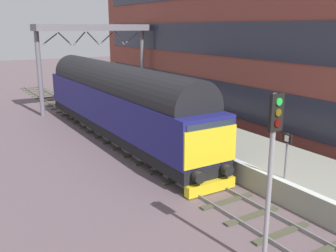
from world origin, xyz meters
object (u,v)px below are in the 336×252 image
at_px(waiting_passenger, 183,108).
at_px(diesel_locomotive, 117,100).
at_px(signal_post_mid, 271,163).
at_px(platform_number_sign, 287,149).

bearing_deg(waiting_passenger, diesel_locomotive, 63.84).
bearing_deg(signal_post_mid, waiting_passenger, 66.49).
bearing_deg(diesel_locomotive, platform_number_sign, -80.52).
bearing_deg(waiting_passenger, signal_post_mid, 161.95).
relative_size(signal_post_mid, waiting_passenger, 3.15).
relative_size(diesel_locomotive, platform_number_sign, 10.41).
bearing_deg(diesel_locomotive, signal_post_mid, -97.65).
height_order(diesel_locomotive, signal_post_mid, signal_post_mid).
distance_m(diesel_locomotive, platform_number_sign, 11.75).
distance_m(platform_number_sign, waiting_passenger, 9.60).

